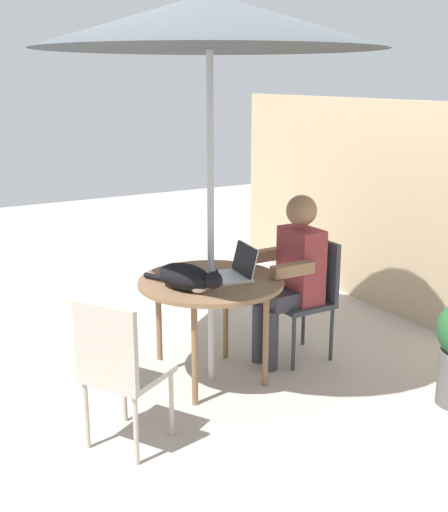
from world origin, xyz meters
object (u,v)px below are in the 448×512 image
object	(u,v)px
patio_table	(211,289)
cat	(188,278)
person_seated	(293,270)
laptop	(238,268)
patio_umbrella	(210,22)
chair_empty	(118,364)
chair_occupied	(309,289)

from	to	relation	value
patio_table	cat	distance (m)	0.30
patio_table	cat	world-z (taller)	cat
person_seated	laptop	bearing A→B (deg)	-86.37
patio_umbrella	chair_empty	distance (m)	2.08
cat	chair_occupied	bearing A→B (deg)	96.51
patio_table	laptop	bearing A→B (deg)	80.80
laptop	patio_table	bearing A→B (deg)	-99.20
person_seated	laptop	distance (m)	0.49
person_seated	chair_empty	bearing A→B (deg)	-71.47
patio_umbrella	chair_occupied	xyz separation A→B (m)	(0.00, 0.82, -1.82)
patio_table	cat	size ratio (longest dim) A/B	1.56
patio_table	chair_occupied	size ratio (longest dim) A/B	1.10
cat	patio_umbrella	bearing A→B (deg)	117.60
chair_occupied	laptop	distance (m)	0.69
chair_empty	laptop	bearing A→B (deg)	114.67
laptop	cat	xyz separation A→B (m)	(0.09, -0.42, 0.02)
chair_occupied	person_seated	xyz separation A→B (m)	(0.00, -0.16, 0.17)
person_seated	cat	xyz separation A→B (m)	(0.12, -0.90, 0.11)
cat	patio_table	bearing A→B (deg)	117.60
cat	laptop	bearing A→B (deg)	102.15
chair_occupied	cat	distance (m)	1.10
patio_umbrella	chair_occupied	bearing A→B (deg)	90.00
patio_table	chair_occupied	distance (m)	0.84
patio_umbrella	laptop	bearing A→B (deg)	80.80
chair_empty	person_seated	bearing A→B (deg)	108.53
cat	chair_empty	bearing A→B (deg)	-58.17
patio_table	person_seated	world-z (taller)	person_seated
chair_occupied	patio_umbrella	bearing A→B (deg)	-90.00
chair_occupied	chair_empty	size ratio (longest dim) A/B	1.00
patio_umbrella	chair_occupied	distance (m)	2.00
chair_occupied	chair_empty	bearing A→B (deg)	-73.09
laptop	cat	bearing A→B (deg)	-77.85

